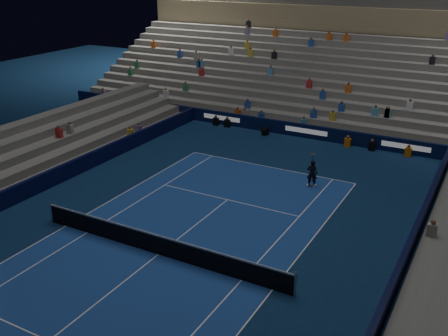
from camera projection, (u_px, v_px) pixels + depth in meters
ground at (159, 254)px, 22.88m from camera, size 90.00×90.00×0.00m
court_surface at (159, 254)px, 22.88m from camera, size 10.97×23.77×0.01m
sponsor_barrier_far at (307, 131)px, 37.75m from camera, size 44.00×0.25×1.00m
sponsor_barrier_east at (383, 312)px, 18.36m from camera, size 0.25×37.00×1.00m
sponsor_barrier_west at (5, 199)px, 27.03m from camera, size 0.25×37.00×1.00m
grandstand_main at (347, 69)px, 44.33m from camera, size 44.00×15.20×11.20m
tennis_net at (158, 244)px, 22.69m from camera, size 12.90×0.10×1.10m
tennis_player at (312, 173)px, 29.46m from camera, size 0.66×0.51×1.61m
broadcast_camera at (265, 131)px, 38.43m from camera, size 0.48×0.87×0.52m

